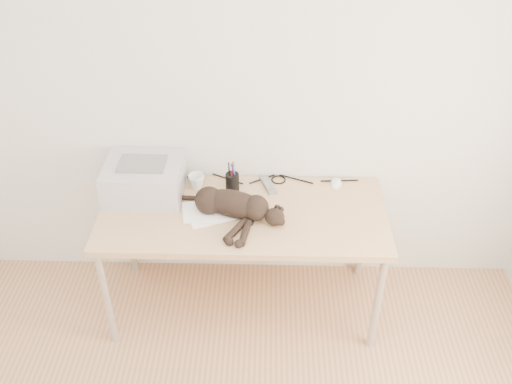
{
  "coord_description": "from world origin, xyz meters",
  "views": [
    {
      "loc": [
        0.13,
        -1.09,
        2.71
      ],
      "look_at": [
        0.07,
        1.34,
        0.92
      ],
      "focal_mm": 40.0,
      "sensor_mm": 36.0,
      "label": 1
    }
  ],
  "objects_px": {
    "cat": "(230,205)",
    "mouse": "(336,182)",
    "desk": "(244,221)",
    "pen_cup": "(232,182)",
    "mug": "(197,182)",
    "printer": "(144,178)"
  },
  "relations": [
    {
      "from": "printer",
      "to": "cat",
      "type": "relative_size",
      "value": 0.66
    },
    {
      "from": "desk",
      "to": "cat",
      "type": "xyz_separation_m",
      "value": [
        -0.07,
        -0.11,
        0.2
      ]
    },
    {
      "from": "pen_cup",
      "to": "mouse",
      "type": "relative_size",
      "value": 1.81
    },
    {
      "from": "printer",
      "to": "cat",
      "type": "distance_m",
      "value": 0.54
    },
    {
      "from": "desk",
      "to": "cat",
      "type": "height_order",
      "value": "cat"
    },
    {
      "from": "desk",
      "to": "pen_cup",
      "type": "relative_size",
      "value": 7.94
    },
    {
      "from": "printer",
      "to": "desk",
      "type": "bearing_deg",
      "value": -8.36
    },
    {
      "from": "pen_cup",
      "to": "desk",
      "type": "bearing_deg",
      "value": -60.96
    },
    {
      "from": "printer",
      "to": "cat",
      "type": "xyz_separation_m",
      "value": [
        0.5,
        -0.19,
        -0.03
      ]
    },
    {
      "from": "printer",
      "to": "mug",
      "type": "height_order",
      "value": "printer"
    },
    {
      "from": "desk",
      "to": "mug",
      "type": "bearing_deg",
      "value": 153.62
    },
    {
      "from": "cat",
      "to": "mouse",
      "type": "bearing_deg",
      "value": 44.38
    },
    {
      "from": "mug",
      "to": "desk",
      "type": "bearing_deg",
      "value": -26.38
    },
    {
      "from": "desk",
      "to": "printer",
      "type": "bearing_deg",
      "value": 171.64
    },
    {
      "from": "printer",
      "to": "mouse",
      "type": "height_order",
      "value": "printer"
    },
    {
      "from": "cat",
      "to": "mouse",
      "type": "relative_size",
      "value": 5.97
    },
    {
      "from": "cat",
      "to": "mouse",
      "type": "height_order",
      "value": "cat"
    },
    {
      "from": "desk",
      "to": "mouse",
      "type": "height_order",
      "value": "mouse"
    },
    {
      "from": "desk",
      "to": "pen_cup",
      "type": "distance_m",
      "value": 0.24
    },
    {
      "from": "pen_cup",
      "to": "mouse",
      "type": "xyz_separation_m",
      "value": [
        0.61,
        0.07,
        -0.04
      ]
    },
    {
      "from": "printer",
      "to": "mouse",
      "type": "distance_m",
      "value": 1.12
    },
    {
      "from": "pen_cup",
      "to": "mouse",
      "type": "bearing_deg",
      "value": 6.36
    }
  ]
}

